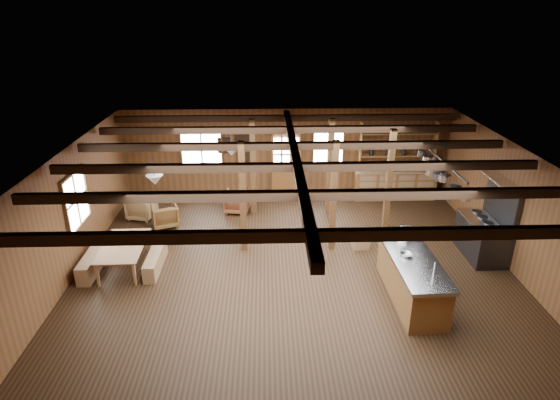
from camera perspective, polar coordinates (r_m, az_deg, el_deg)
name	(u,v)px	position (r m, az deg, el deg)	size (l,w,h in m)	color
room	(295,214)	(10.37, 1.84, -1.75)	(10.04, 9.04, 2.84)	black
ceiling_joists	(295,157)	(10.07, 1.87, 5.30)	(9.80, 8.82, 0.18)	black
timber_posts	(310,181)	(12.33, 3.66, 2.33)	(3.95, 2.35, 2.80)	#3F2912
back_door	(286,170)	(14.69, 0.75, 3.67)	(1.02, 0.08, 2.15)	brown
window_back_left	(202,149)	(14.60, -9.55, 6.19)	(1.32, 0.06, 1.32)	white
window_back_right	(328,148)	(14.59, 5.90, 6.38)	(1.02, 0.06, 1.32)	white
window_left	(76,200)	(11.57, -23.64, 0.00)	(0.14, 1.24, 1.32)	white
notice_boards	(237,147)	(14.48, -5.21, 6.43)	(1.08, 0.03, 0.90)	silver
back_counter	(395,180)	(15.09, 13.80, 2.39)	(2.55, 0.60, 2.45)	brown
pendant_lamps	(196,164)	(11.09, -10.15, 4.28)	(1.86, 2.36, 0.66)	#2F2F32
pot_rack	(440,172)	(10.96, 18.88, 3.20)	(0.41, 3.00, 0.45)	#2F2F32
kitchen_island	(412,278)	(10.18, 15.76, -9.12)	(0.94, 2.52, 1.20)	brown
step_stool	(361,241)	(11.98, 9.82, -4.92)	(0.45, 0.32, 0.40)	olive
commercial_range	(485,232)	(12.34, 23.75, -3.54)	(0.82, 1.59, 1.97)	#2F2F32
dining_table	(126,257)	(11.48, -18.25, -6.57)	(1.71, 0.95, 0.60)	#966944
bench_wall	(94,260)	(11.75, -21.73, -6.83)	(0.30, 1.59, 0.44)	olive
bench_aisle	(155,260)	(11.36, -14.94, -7.07)	(0.27, 1.46, 0.40)	olive
armchair_a	(165,215)	(13.28, -13.87, -1.83)	(0.68, 0.70, 0.63)	brown
armchair_b	(237,202)	(13.83, -5.24, -0.19)	(0.68, 0.70, 0.64)	brown
armchair_c	(142,208)	(13.93, -16.51, -0.90)	(0.69, 0.71, 0.65)	olive
counter_pot	(405,232)	(10.77, 15.04, -3.77)	(0.32, 0.32, 0.19)	silver
bowl	(406,255)	(9.97, 15.15, -6.47)	(0.24, 0.24, 0.06)	silver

